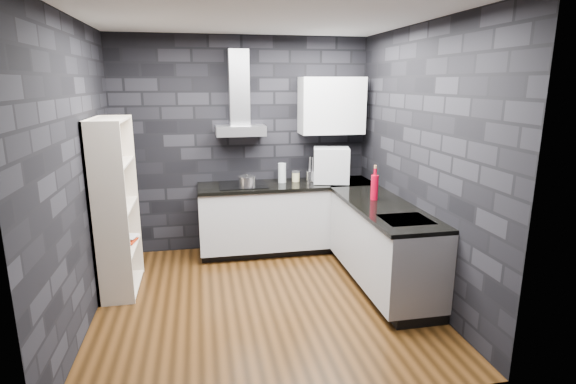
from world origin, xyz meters
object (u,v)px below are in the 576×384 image
object	(u,v)px
utensil_crock	(310,176)
glass_vase	(282,173)
storage_jar	(296,177)
fruit_bowl	(114,206)
pot	(247,182)
appliance_garage	(331,165)
bookshelf	(116,207)
red_bottle	(374,188)

from	to	relation	value
utensil_crock	glass_vase	bearing A→B (deg)	174.82
glass_vase	storage_jar	world-z (taller)	glass_vase
utensil_crock	fruit_bowl	size ratio (longest dim) A/B	0.69
pot	glass_vase	world-z (taller)	glass_vase
pot	fruit_bowl	size ratio (longest dim) A/B	1.00
storage_jar	appliance_garage	bearing A→B (deg)	-20.49
pot	storage_jar	size ratio (longest dim) A/B	1.69
pot	storage_jar	xyz separation A→B (m)	(0.65, 0.24, -0.01)
pot	bookshelf	distance (m)	1.52
appliance_garage	fruit_bowl	bearing A→B (deg)	-148.80
red_bottle	fruit_bowl	bearing A→B (deg)	177.35
pot	utensil_crock	bearing A→B (deg)	12.72
pot	glass_vase	bearing A→B (deg)	25.24
pot	appliance_garage	xyz separation A→B (m)	(1.07, 0.09, 0.15)
storage_jar	bookshelf	world-z (taller)	bookshelf
storage_jar	bookshelf	bearing A→B (deg)	-158.10
utensil_crock	fruit_bowl	xyz separation A→B (m)	(-2.24, -0.88, -0.03)
utensil_crock	bookshelf	distance (m)	2.37
glass_vase	storage_jar	distance (m)	0.19
appliance_garage	fruit_bowl	world-z (taller)	appliance_garage
pot	utensil_crock	world-z (taller)	utensil_crock
bookshelf	utensil_crock	bearing A→B (deg)	9.40
glass_vase	red_bottle	distance (m)	1.32
storage_jar	glass_vase	bearing A→B (deg)	-172.84
storage_jar	fruit_bowl	world-z (taller)	storage_jar
glass_vase	bookshelf	world-z (taller)	bookshelf
storage_jar	bookshelf	size ratio (longest dim) A/B	0.06
glass_vase	appliance_garage	xyz separation A→B (m)	(0.60, -0.13, 0.10)
red_bottle	fruit_bowl	world-z (taller)	red_bottle
glass_vase	red_bottle	bearing A→B (deg)	-51.54
utensil_crock	red_bottle	xyz separation A→B (m)	(0.46, -1.00, 0.07)
pot	bookshelf	world-z (taller)	bookshelf
glass_vase	appliance_garage	distance (m)	0.63
red_bottle	fruit_bowl	size ratio (longest dim) A/B	1.36
utensil_crock	fruit_bowl	bearing A→B (deg)	-158.55
bookshelf	storage_jar	bearing A→B (deg)	12.29
glass_vase	bookshelf	bearing A→B (deg)	-156.78
bookshelf	fruit_bowl	size ratio (longest dim) A/B	9.17
storage_jar	red_bottle	size ratio (longest dim) A/B	0.44
pot	appliance_garage	size ratio (longest dim) A/B	0.45
utensil_crock	storage_jar	bearing A→B (deg)	162.84
pot	glass_vase	size ratio (longest dim) A/B	0.81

